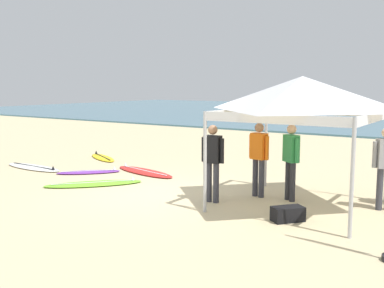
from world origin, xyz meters
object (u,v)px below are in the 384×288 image
object	(u,v)px
surfboard_red	(145,172)
gear_bag_near_tent	(288,214)
surfboard_yellow	(103,158)
person_black	(213,158)
person_green	(291,157)
person_orange	(259,154)
surfboard_white	(33,167)
canopy_tent	(302,94)
surfboard_lime	(94,184)
surfboard_purple	(89,172)

from	to	relation	value
surfboard_red	gear_bag_near_tent	distance (m)	5.77
surfboard_yellow	person_black	distance (m)	7.02
surfboard_yellow	person_green	xyz separation A→B (m)	(7.67, -1.88, 0.95)
person_orange	surfboard_white	bearing A→B (deg)	-175.34
person_orange	gear_bag_near_tent	xyz separation A→B (m)	(1.31, -1.43, -0.85)
canopy_tent	surfboard_lime	xyz separation A→B (m)	(-5.17, -0.92, -2.35)
person_green	person_orange	bearing A→B (deg)	-175.25
surfboard_lime	surfboard_yellow	xyz separation A→B (m)	(-2.85, 3.19, 0.00)
surfboard_red	surfboard_white	xyz separation A→B (m)	(-3.33, -1.35, 0.00)
surfboard_purple	surfboard_lime	distance (m)	1.65
surfboard_red	surfboard_yellow	xyz separation A→B (m)	(-2.89, 1.19, 0.00)
person_orange	canopy_tent	bearing A→B (deg)	-16.34
surfboard_yellow	person_orange	distance (m)	7.25
person_orange	person_green	bearing A→B (deg)	4.75
surfboard_purple	surfboard_yellow	distance (m)	2.65
canopy_tent	surfboard_red	world-z (taller)	canopy_tent
canopy_tent	gear_bag_near_tent	bearing A→B (deg)	-79.59
person_black	person_green	bearing A→B (deg)	38.00
surfboard_red	canopy_tent	bearing A→B (deg)	-11.85
person_black	surfboard_purple	bearing A→B (deg)	170.19
surfboard_yellow	person_green	distance (m)	7.95
canopy_tent	person_orange	world-z (taller)	canopy_tent
surfboard_red	gear_bag_near_tent	size ratio (longest dim) A/B	4.19
canopy_tent	person_black	bearing A→B (deg)	-158.29
surfboard_yellow	surfboard_red	bearing A→B (deg)	-22.46
surfboard_purple	person_orange	xyz separation A→B (m)	(5.35, 0.19, 0.95)
person_green	person_black	world-z (taller)	same
surfboard_lime	gear_bag_near_tent	bearing A→B (deg)	-2.03
surfboard_purple	surfboard_yellow	bearing A→B (deg)	126.25
surfboard_white	surfboard_lime	size ratio (longest dim) A/B	1.05
person_green	surfboard_white	bearing A→B (deg)	-175.33
canopy_tent	person_green	xyz separation A→B (m)	(-0.35, 0.39, -1.40)
surfboard_yellow	surfboard_lime	bearing A→B (deg)	-48.21
surfboard_purple	surfboard_red	bearing A→B (deg)	35.71
surfboard_purple	gear_bag_near_tent	size ratio (longest dim) A/B	2.76
person_black	surfboard_yellow	bearing A→B (deg)	154.83
person_black	gear_bag_near_tent	world-z (taller)	person_black
surfboard_lime	surfboard_yellow	world-z (taller)	same
surfboard_lime	person_black	bearing A→B (deg)	3.82
surfboard_purple	surfboard_yellow	world-z (taller)	same
surfboard_red	person_black	xyz separation A→B (m)	(3.40, -1.76, 0.95)
person_orange	person_black	size ratio (longest dim) A/B	1.00
surfboard_yellow	gear_bag_near_tent	bearing A→B (deg)	-22.33
surfboard_red	person_green	bearing A→B (deg)	-8.22
canopy_tent	surfboard_purple	xyz separation A→B (m)	(-6.45, 0.13, -2.35)
surfboard_red	surfboard_white	bearing A→B (deg)	-157.89
person_orange	person_black	distance (m)	1.19
canopy_tent	person_green	bearing A→B (deg)	132.45
person_orange	gear_bag_near_tent	size ratio (longest dim) A/B	2.85
surfboard_purple	person_green	distance (m)	6.18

